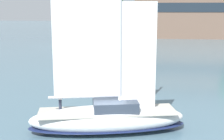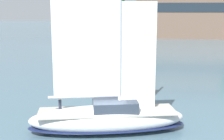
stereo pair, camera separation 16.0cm
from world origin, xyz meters
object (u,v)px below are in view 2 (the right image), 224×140
object	(u,v)px
sailboat_main	(107,115)
sailboat_moored_mid_channel	(72,42)
sailboat_moored_near_marina	(123,50)
tree_shore_left	(111,0)

from	to	relation	value
sailboat_main	sailboat_moored_mid_channel	distance (m)	52.44
sailboat_moored_mid_channel	sailboat_moored_near_marina	bearing A→B (deg)	-43.43
tree_shore_left	sailboat_moored_mid_channel	size ratio (longest dim) A/B	1.57
sailboat_main	tree_shore_left	bearing A→B (deg)	96.35
tree_shore_left	sailboat_main	distance (m)	67.71
sailboat_moored_near_marina	sailboat_main	bearing A→B (deg)	-87.15
sailboat_main	sailboat_moored_mid_channel	size ratio (longest dim) A/B	1.51
sailboat_main	sailboat_moored_near_marina	bearing A→B (deg)	92.85
sailboat_moored_near_marina	tree_shore_left	bearing A→B (deg)	101.02
sailboat_moored_near_marina	sailboat_moored_mid_channel	size ratio (longest dim) A/B	0.79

